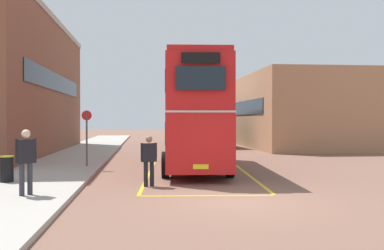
# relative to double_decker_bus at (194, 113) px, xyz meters

# --- Properties ---
(ground_plane) EXTENTS (135.60, 135.60, 0.00)m
(ground_plane) POSITION_rel_double_decker_bus_xyz_m (0.30, 6.24, -2.51)
(ground_plane) COLOR brown
(sidewalk_left) EXTENTS (4.00, 57.60, 0.14)m
(sidewalk_left) POSITION_rel_double_decker_bus_xyz_m (-6.20, 8.64, -2.44)
(sidewalk_left) COLOR #A39E93
(sidewalk_left) RESTS_ON ground
(brick_building_left) EXTENTS (6.65, 20.39, 8.63)m
(brick_building_left) POSITION_rel_double_decker_bus_xyz_m (-11.06, 8.91, 1.81)
(brick_building_left) COLOR brown
(brick_building_left) RESTS_ON ground
(depot_building_right) EXTENTS (8.14, 17.21, 5.72)m
(depot_building_right) POSITION_rel_double_decker_bus_xyz_m (9.83, 16.16, 0.35)
(depot_building_right) COLOR #AD7A56
(depot_building_right) RESTS_ON ground
(double_decker_bus) EXTENTS (3.23, 10.46, 4.75)m
(double_decker_bus) POSITION_rel_double_decker_bus_xyz_m (0.00, 0.00, 0.00)
(double_decker_bus) COLOR black
(double_decker_bus) RESTS_ON ground
(single_deck_bus) EXTENTS (3.39, 9.92, 3.02)m
(single_deck_bus) POSITION_rel_double_decker_bus_xyz_m (2.77, 17.31, -0.87)
(single_deck_bus) COLOR black
(single_deck_bus) RESTS_ON ground
(pedestrian_boarding) EXTENTS (0.54, 0.36, 1.68)m
(pedestrian_boarding) POSITION_rel_double_decker_bus_xyz_m (-2.08, -5.19, -1.54)
(pedestrian_boarding) COLOR black
(pedestrian_boarding) RESTS_ON ground
(pedestrian_waiting_near) EXTENTS (0.54, 0.50, 1.81)m
(pedestrian_waiting_near) POSITION_rel_double_decker_bus_xyz_m (-5.45, -7.35, -1.31)
(pedestrian_waiting_near) COLOR #2D2D38
(pedestrian_waiting_near) RESTS_ON sidewalk_left
(litter_bin) EXTENTS (0.46, 0.46, 0.87)m
(litter_bin) POSITION_rel_double_decker_bus_xyz_m (-6.78, -4.63, -1.94)
(litter_bin) COLOR black
(litter_bin) RESTS_ON sidewalk_left
(bus_stop_sign) EXTENTS (0.44, 0.10, 2.47)m
(bus_stop_sign) POSITION_rel_double_decker_bus_xyz_m (-4.79, 0.11, -0.87)
(bus_stop_sign) COLOR #4C4C51
(bus_stop_sign) RESTS_ON sidewalk_left
(bay_marking_yellow) EXTENTS (4.92, 12.59, 0.01)m
(bay_marking_yellow) POSITION_rel_double_decker_bus_xyz_m (-0.06, -1.91, -2.51)
(bay_marking_yellow) COLOR gold
(bay_marking_yellow) RESTS_ON ground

